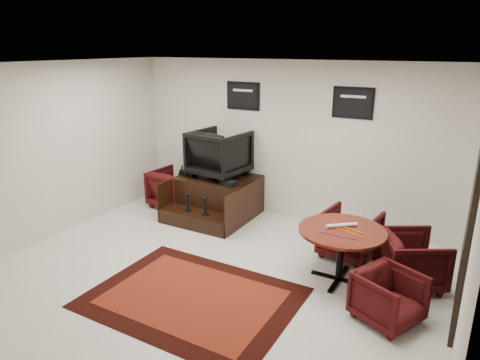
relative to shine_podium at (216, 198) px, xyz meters
The scene contains 16 objects.
ground 2.21m from the shine_podium, 58.78° to the right, with size 6.00×6.00×0.00m, color silver.
room_shell 2.75m from the shine_podium, 48.60° to the right, with size 6.02×5.02×2.81m.
area_rug 2.78m from the shine_podium, 63.66° to the right, with size 2.52×1.89×0.01m.
shine_podium is the anchor object (origin of this frame).
shine_chair 0.87m from the shine_podium, 90.00° to the left, with size 0.92×0.86×0.95m, color black.
shoes_pair 0.70m from the shine_podium, behind, with size 0.30×0.33×0.10m.
polish_kit 0.67m from the shine_podium, 30.02° to the right, with size 0.26×0.18×0.09m, color black.
umbrella_black 0.83m from the shine_podium, 169.58° to the right, with size 0.31×0.12×0.85m, color black, non-canonical shape.
umbrella_hooked 0.84m from the shine_podium, behind, with size 0.34×0.13×0.92m, color black, non-canonical shape.
armchair_side 0.97m from the shine_podium, behind, with size 0.78×0.73×0.81m, color black.
meeting_table 2.94m from the shine_podium, 23.18° to the right, with size 1.13×1.13×0.74m.
table_chair_back 2.63m from the shine_podium, ahead, with size 0.76×0.71×0.78m, color black.
table_chair_window 3.61m from the shine_podium, 12.64° to the right, with size 0.75×0.71×0.78m, color black.
table_chair_corner 3.85m from the shine_podium, 27.07° to the right, with size 0.65×0.61×0.67m, color black.
paper_roll 2.90m from the shine_podium, 22.04° to the right, with size 0.05×0.05×0.42m, color silver.
table_clutter 3.05m from the shine_podium, 23.81° to the right, with size 0.57×0.33×0.01m.
Camera 1 is at (2.90, -4.37, 3.02)m, focal length 32.00 mm.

